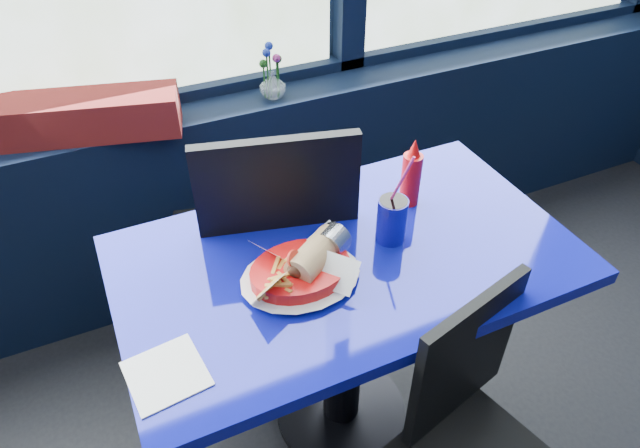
{
  "coord_description": "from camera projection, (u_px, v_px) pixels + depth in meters",
  "views": [
    {
      "loc": [
        -0.23,
        1.02,
        1.77
      ],
      "look_at": [
        0.21,
        1.98,
        0.9
      ],
      "focal_mm": 32.0,
      "sensor_mm": 36.0,
      "label": 1
    }
  ],
  "objects": [
    {
      "name": "flower_vase",
      "position": [
        272.0,
        82.0,
        2.04
      ],
      "size": [
        0.12,
        0.12,
        0.2
      ],
      "rotation": [
        0.0,
        0.0,
        0.27
      ],
      "color": "silver",
      "rests_on": "window_sill"
    },
    {
      "name": "planter_box",
      "position": [
        73.0,
        117.0,
        1.83
      ],
      "size": [
        0.69,
        0.33,
        0.13
      ],
      "primitive_type": "cube",
      "rotation": [
        0.0,
        0.0,
        -0.25
      ],
      "color": "maroon",
      "rests_on": "window_sill"
    },
    {
      "name": "window_sill",
      "position": [
        177.0,
        205.0,
        2.24
      ],
      "size": [
        5.0,
        0.26,
        0.8
      ],
      "primitive_type": "cube",
      "color": "black",
      "rests_on": "ground"
    },
    {
      "name": "food_basket",
      "position": [
        302.0,
        269.0,
        1.41
      ],
      "size": [
        0.3,
        0.29,
        0.1
      ],
      "rotation": [
        0.0,
        0.0,
        0.16
      ],
      "color": "red",
      "rests_on": "near_table"
    },
    {
      "name": "chair_near_back",
      "position": [
        258.0,
        243.0,
        1.78
      ],
      "size": [
        0.56,
        0.56,
        1.03
      ],
      "rotation": [
        0.0,
        0.0,
        2.9
      ],
      "color": "black",
      "rests_on": "ground"
    },
    {
      "name": "chair_near_front",
      "position": [
        470.0,
        430.0,
        1.41
      ],
      "size": [
        0.46,
        0.46,
        0.83
      ],
      "rotation": [
        0.0,
        0.0,
        0.25
      ],
      "color": "black",
      "rests_on": "ground"
    },
    {
      "name": "soda_cup",
      "position": [
        392.0,
        219.0,
        1.51
      ],
      "size": [
        0.08,
        0.08,
        0.27
      ],
      "rotation": [
        0.0,
        0.0,
        0.14
      ],
      "color": "#0D0C89",
      "rests_on": "near_table"
    },
    {
      "name": "ketchup_bottle",
      "position": [
        411.0,
        176.0,
        1.62
      ],
      "size": [
        0.06,
        0.06,
        0.21
      ],
      "color": "red",
      "rests_on": "near_table"
    },
    {
      "name": "napkin",
      "position": [
        166.0,
        374.0,
        1.21
      ],
      "size": [
        0.17,
        0.17,
        0.0
      ],
      "primitive_type": "cube",
      "rotation": [
        0.0,
        0.0,
        0.12
      ],
      "color": "white",
      "rests_on": "near_table"
    },
    {
      "name": "near_table",
      "position": [
        345.0,
        301.0,
        1.62
      ],
      "size": [
        1.2,
        0.7,
        0.75
      ],
      "color": "black",
      "rests_on": "ground"
    }
  ]
}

